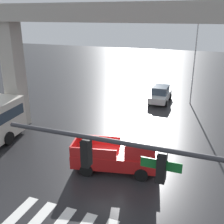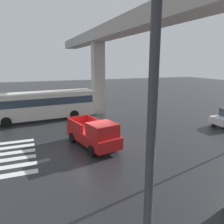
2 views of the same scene
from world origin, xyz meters
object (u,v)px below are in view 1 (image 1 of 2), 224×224
Objects in this scene: sedan_white at (160,94)px; flagpole at (197,46)px; traffic_signal_mast at (205,193)px; pickup_truck at (121,156)px.

flagpole reaches higher than sedan_white.
traffic_signal_mast is at bearing -76.53° from sedan_white.
sedan_white is 0.50× the size of traffic_signal_mast.
pickup_truck is 1.25× the size of sedan_white.
sedan_white is 0.42× the size of flagpole.
traffic_signal_mast is at bearing -84.97° from flagpole.
sedan_white is 6.01m from flagpole.
traffic_signal_mast is at bearing -56.60° from pickup_truck.
pickup_truck is at bearing -100.63° from flagpole.
flagpole is at bearing 10.13° from sedan_white.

